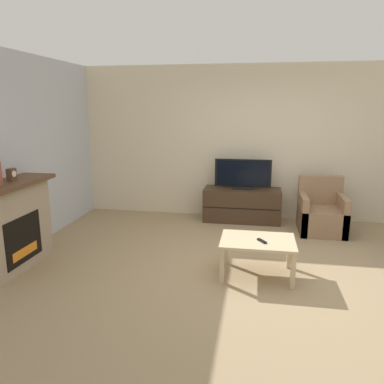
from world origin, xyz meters
TOP-DOWN VIEW (x-y plane):
  - ground_plane at (0.00, 0.00)m, footprint 24.00×24.00m
  - wall_back at (0.00, 2.35)m, footprint 12.00×0.06m
  - wall_left at (-3.25, 0.00)m, footprint 0.06×12.00m
  - fireplace at (-3.02, -0.50)m, footprint 0.50×1.39m
  - mantel_clock at (-3.01, -0.36)m, footprint 0.08×0.11m
  - tv_stand at (-0.29, 2.02)m, footprint 1.33×0.52m
  - tv at (-0.29, 2.02)m, footprint 0.97×0.18m
  - armchair at (0.99, 1.66)m, footprint 0.70×0.76m
  - coffee_table at (-0.02, -0.17)m, footprint 0.87×0.64m
  - remote at (0.03, -0.23)m, footprint 0.12×0.15m

SIDE VIEW (x-z plane):
  - ground_plane at x=0.00m, z-range 0.00..0.00m
  - armchair at x=0.99m, z-range -0.15..0.72m
  - tv_stand at x=-0.29m, z-range 0.00..0.58m
  - coffee_table at x=-0.02m, z-range 0.16..0.61m
  - remote at x=0.03m, z-range 0.45..0.47m
  - fireplace at x=-3.02m, z-range 0.01..1.10m
  - tv at x=-0.29m, z-range 0.56..1.08m
  - mantel_clock at x=-3.01m, z-range 1.09..1.24m
  - wall_back at x=0.00m, z-range 0.00..2.70m
  - wall_left at x=-3.25m, z-range 0.00..2.70m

